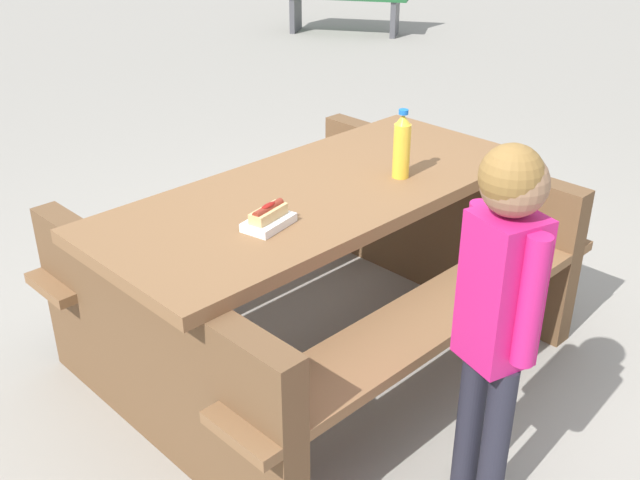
{
  "coord_description": "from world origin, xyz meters",
  "views": [
    {
      "loc": [
        2.14,
        1.47,
        1.86
      ],
      "look_at": [
        0.0,
        0.0,
        0.52
      ],
      "focal_mm": 41.71,
      "sensor_mm": 36.0,
      "label": 1
    }
  ],
  "objects_px": {
    "picnic_table": "(320,258)",
    "child_in_coat": "(500,291)",
    "hotdog_tray": "(269,218)",
    "soda_bottle": "(402,146)"
  },
  "relations": [
    {
      "from": "picnic_table",
      "to": "child_in_coat",
      "type": "bearing_deg",
      "value": 66.58
    },
    {
      "from": "hotdog_tray",
      "to": "child_in_coat",
      "type": "bearing_deg",
      "value": 89.86
    },
    {
      "from": "soda_bottle",
      "to": "child_in_coat",
      "type": "bearing_deg",
      "value": 46.35
    },
    {
      "from": "hotdog_tray",
      "to": "child_in_coat",
      "type": "relative_size",
      "value": 0.15
    },
    {
      "from": "picnic_table",
      "to": "hotdog_tray",
      "type": "relative_size",
      "value": 11.22
    },
    {
      "from": "soda_bottle",
      "to": "hotdog_tray",
      "type": "distance_m",
      "value": 0.67
    },
    {
      "from": "picnic_table",
      "to": "hotdog_tray",
      "type": "bearing_deg",
      "value": 7.23
    },
    {
      "from": "picnic_table",
      "to": "soda_bottle",
      "type": "distance_m",
      "value": 0.54
    },
    {
      "from": "picnic_table",
      "to": "child_in_coat",
      "type": "distance_m",
      "value": 1.01
    },
    {
      "from": "picnic_table",
      "to": "child_in_coat",
      "type": "relative_size",
      "value": 1.67
    }
  ]
}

